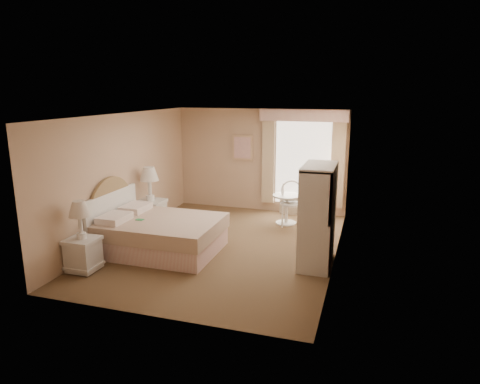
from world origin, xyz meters
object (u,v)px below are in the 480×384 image
(bed, at_px, (157,233))
(nightstand_far, at_px, (151,206))
(round_table, at_px, (287,204))
(armoire, at_px, (318,224))
(cafe_chair, at_px, (291,200))
(nightstand_near, at_px, (82,245))

(bed, distance_m, nightstand_far, 1.33)
(round_table, bearing_deg, armoire, -65.87)
(bed, height_order, armoire, armoire)
(armoire, bearing_deg, bed, -175.15)
(armoire, bearing_deg, cafe_chair, 112.03)
(round_table, height_order, cafe_chair, cafe_chair)
(round_table, distance_m, cafe_chair, 0.18)
(round_table, bearing_deg, cafe_chair, -24.44)
(nightstand_near, relative_size, cafe_chair, 1.20)
(armoire, bearing_deg, round_table, 114.13)
(nightstand_far, bearing_deg, cafe_chair, 23.37)
(nightstand_far, bearing_deg, armoire, -13.16)
(bed, xyz_separation_m, cafe_chair, (2.09, 2.32, 0.22))
(nightstand_near, bearing_deg, nightstand_far, 90.00)
(nightstand_far, distance_m, armoire, 3.76)
(nightstand_near, distance_m, armoire, 3.94)
(nightstand_near, relative_size, armoire, 0.68)
(round_table, bearing_deg, nightstand_near, -127.17)
(cafe_chair, bearing_deg, nightstand_far, -167.28)
(bed, bearing_deg, nightstand_far, 123.12)
(nightstand_near, xyz_separation_m, nightstand_far, (-0.00, 2.30, 0.06))
(nightstand_near, height_order, round_table, nightstand_near)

